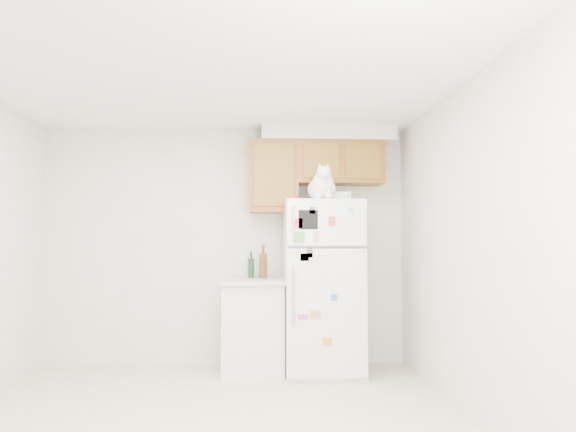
{
  "coord_description": "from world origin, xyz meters",
  "views": [
    {
      "loc": [
        0.34,
        -3.51,
        1.28
      ],
      "look_at": [
        0.64,
        1.55,
        1.55
      ],
      "focal_mm": 32.0,
      "sensor_mm": 36.0,
      "label": 1
    }
  ],
  "objects": [
    {
      "name": "storage_box_front",
      "position": [
        1.15,
        1.58,
        1.74
      ],
      "size": [
        0.15,
        0.11,
        0.09
      ],
      "primitive_type": "cube",
      "rotation": [
        0.0,
        0.0,
        0.03
      ],
      "color": "white",
      "rests_on": "refrigerator"
    },
    {
      "name": "bottle_amber",
      "position": [
        0.39,
        1.82,
        1.09
      ],
      "size": [
        0.08,
        0.08,
        0.34
      ],
      "primitive_type": null,
      "color": "#593814",
      "rests_on": "base_counter"
    },
    {
      "name": "base_counter",
      "position": [
        0.3,
        1.68,
        0.46
      ],
      "size": [
        0.64,
        0.64,
        0.92
      ],
      "color": "white",
      "rests_on": "ground_plane"
    },
    {
      "name": "bottle_green",
      "position": [
        0.27,
        1.87,
        1.06
      ],
      "size": [
        0.06,
        0.06,
        0.27
      ],
      "primitive_type": null,
      "color": "#19381E",
      "rests_on": "base_counter"
    },
    {
      "name": "storage_box_back",
      "position": [
        1.2,
        1.64,
        1.75
      ],
      "size": [
        0.21,
        0.18,
        0.1
      ],
      "primitive_type": "cube",
      "rotation": [
        0.0,
        0.0,
        -0.32
      ],
      "color": "white",
      "rests_on": "refrigerator"
    },
    {
      "name": "cat",
      "position": [
        0.97,
        1.47,
        1.83
      ],
      "size": [
        0.34,
        0.5,
        0.35
      ],
      "color": "white",
      "rests_on": "refrigerator"
    },
    {
      "name": "refrigerator",
      "position": [
        0.99,
        1.61,
        0.85
      ],
      "size": [
        0.76,
        0.78,
        1.7
      ],
      "color": "white",
      "rests_on": "ground_plane"
    },
    {
      "name": "room_shell",
      "position": [
        0.12,
        0.24,
        1.67
      ],
      "size": [
        3.84,
        4.04,
        2.52
      ],
      "color": "silver",
      "rests_on": "ground_plane"
    }
  ]
}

